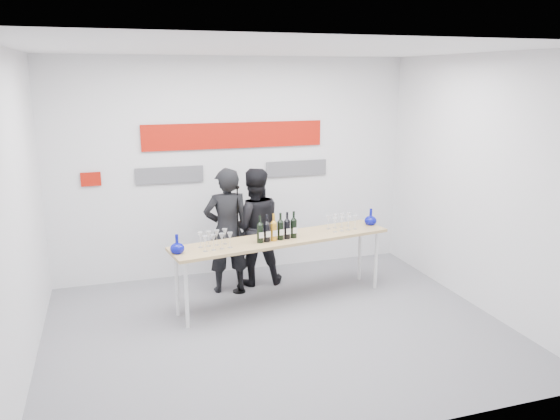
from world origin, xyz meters
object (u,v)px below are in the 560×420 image
(tasting_table, at_px, (282,243))
(mic_stand, at_px, (239,260))
(presenter_left, at_px, (227,231))
(presenter_right, at_px, (254,227))

(tasting_table, xyz_separation_m, mic_stand, (-0.45, 0.45, -0.33))
(mic_stand, bearing_deg, presenter_left, 132.20)
(presenter_left, relative_size, mic_stand, 1.15)
(tasting_table, bearing_deg, presenter_left, 126.63)
(presenter_right, bearing_deg, tasting_table, 109.14)
(tasting_table, relative_size, presenter_left, 1.72)
(tasting_table, xyz_separation_m, presenter_right, (-0.17, 0.72, 0.02))
(tasting_table, distance_m, mic_stand, 0.71)
(presenter_right, distance_m, mic_stand, 0.53)
(presenter_left, bearing_deg, tasting_table, 136.41)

